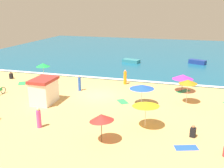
% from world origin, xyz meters
% --- Properties ---
extents(ground_plane, '(60.00, 60.00, 0.00)m').
position_xyz_m(ground_plane, '(0.00, 0.00, 0.00)').
color(ground_plane, '#E5B26B').
extents(ocean_water, '(60.00, 44.00, 0.10)m').
position_xyz_m(ocean_water, '(0.00, 28.00, 0.05)').
color(ocean_water, '#196084').
rests_on(ocean_water, ground_plane).
extents(wave_breaker_foam, '(57.00, 0.70, 0.01)m').
position_xyz_m(wave_breaker_foam, '(0.00, 6.30, 0.10)').
color(wave_breaker_foam, white).
rests_on(wave_breaker_foam, ocean_water).
extents(lifeguard_cabana, '(1.96, 2.81, 2.43)m').
position_xyz_m(lifeguard_cabana, '(-4.21, -3.46, 1.24)').
color(lifeguard_cabana, white).
rests_on(lifeguard_cabana, ground_plane).
extents(beach_umbrella_0, '(3.24, 3.24, 2.01)m').
position_xyz_m(beach_umbrella_0, '(4.83, -1.42, 1.80)').
color(beach_umbrella_0, silver).
rests_on(beach_umbrella_0, ground_plane).
extents(beach_umbrella_1, '(2.12, 2.11, 2.37)m').
position_xyz_m(beach_umbrella_1, '(8.91, 0.23, 2.15)').
color(beach_umbrella_1, silver).
rests_on(beach_umbrella_1, ground_plane).
extents(beach_umbrella_2, '(2.91, 2.91, 2.14)m').
position_xyz_m(beach_umbrella_2, '(5.93, -6.02, 1.92)').
color(beach_umbrella_2, silver).
rests_on(beach_umbrella_2, ground_plane).
extents(beach_umbrella_3, '(1.83, 1.84, 2.15)m').
position_xyz_m(beach_umbrella_3, '(-8.53, 3.76, 1.92)').
color(beach_umbrella_3, silver).
rests_on(beach_umbrella_3, ground_plane).
extents(beach_umbrella_4, '(2.27, 2.25, 2.14)m').
position_xyz_m(beach_umbrella_4, '(3.42, -9.06, 1.81)').
color(beach_umbrella_4, '#4C3823').
rests_on(beach_umbrella_4, ground_plane).
extents(beach_umbrella_6, '(3.16, 3.16, 1.95)m').
position_xyz_m(beach_umbrella_6, '(8.39, 3.73, 1.68)').
color(beach_umbrella_6, '#4C3823').
rests_on(beach_umbrella_6, ground_plane).
extents(beachgoer_0, '(0.39, 0.39, 1.65)m').
position_xyz_m(beachgoer_0, '(-1.88, -8.30, 0.78)').
color(beachgoer_0, '#D84CA5').
rests_on(beachgoer_0, ground_plane).
extents(beachgoer_1, '(0.45, 0.45, 0.91)m').
position_xyz_m(beachgoer_1, '(9.44, -6.59, 0.40)').
color(beachgoer_1, black).
rests_on(beachgoer_1, ground_plane).
extents(beachgoer_4, '(0.47, 0.47, 1.76)m').
position_xyz_m(beachgoer_4, '(1.78, 4.75, 0.82)').
color(beachgoer_4, orange).
rests_on(beachgoer_4, ground_plane).
extents(beachgoer_5, '(0.37, 0.37, 0.89)m').
position_xyz_m(beachgoer_5, '(-12.85, 3.05, 0.39)').
color(beachgoer_5, black).
rests_on(beachgoer_5, ground_plane).
extents(beachgoer_7, '(0.44, 0.44, 1.74)m').
position_xyz_m(beachgoer_7, '(-2.46, 0.96, 0.83)').
color(beachgoer_7, blue).
rests_on(beachgoer_7, ground_plane).
extents(beach_towel_1, '(1.69, 1.83, 0.01)m').
position_xyz_m(beach_towel_1, '(8.54, 3.86, 0.01)').
color(beach_towel_1, green).
rests_on(beach_towel_1, ground_plane).
extents(beach_towel_2, '(1.51, 1.64, 0.01)m').
position_xyz_m(beach_towel_2, '(2.93, -1.09, 0.01)').
color(beach_towel_2, green).
rests_on(beach_towel_2, ground_plane).
extents(beach_towel_3, '(1.67, 1.17, 0.01)m').
position_xyz_m(beach_towel_3, '(9.03, -8.28, 0.01)').
color(beach_towel_3, blue).
rests_on(beach_towel_3, ground_plane).
extents(beach_towel_4, '(1.53, 1.81, 0.01)m').
position_xyz_m(beach_towel_4, '(-10.28, 1.57, 0.01)').
color(beach_towel_4, green).
rests_on(beach_towel_4, ground_plane).
extents(small_boat_0, '(2.96, 1.96, 0.52)m').
position_xyz_m(small_boat_0, '(-0.02, 16.65, 0.36)').
color(small_boat_0, teal).
rests_on(small_boat_0, ocean_water).
extents(small_boat_1, '(2.81, 1.99, 0.66)m').
position_xyz_m(small_boat_1, '(10.37, 18.56, 0.43)').
color(small_boat_1, navy).
rests_on(small_boat_1, ocean_water).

